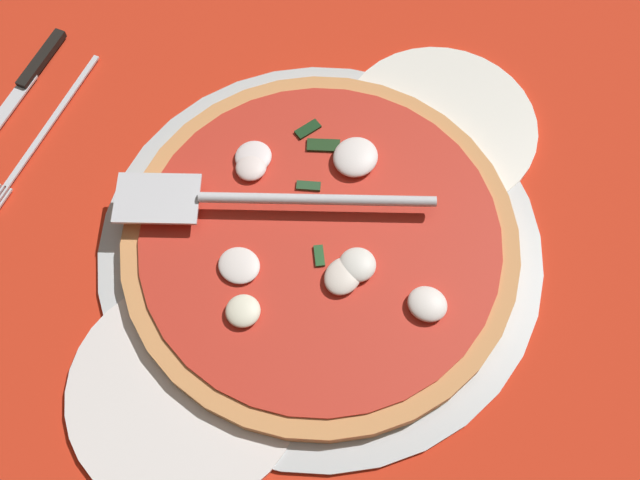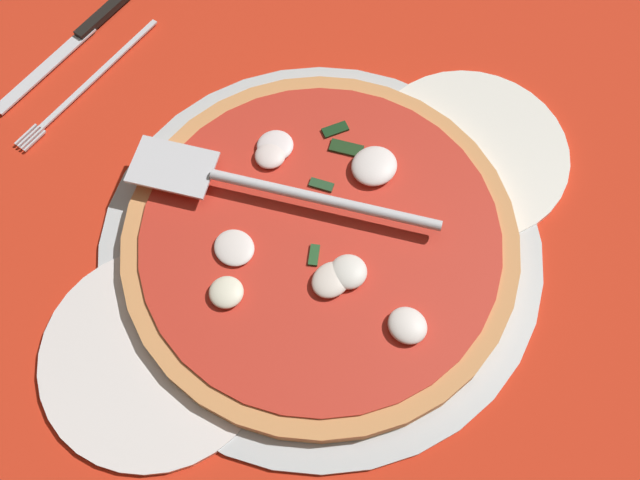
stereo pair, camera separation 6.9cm
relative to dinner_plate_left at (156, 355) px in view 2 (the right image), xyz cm
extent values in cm
cube|color=red|center=(17.99, -4.40, -1.00)|extent=(105.77, 105.77, 0.80)
cube|color=silver|center=(-4.04, 0.01, -0.55)|extent=(8.81, 8.81, 0.10)
cube|color=silver|center=(-4.04, 17.63, -0.55)|extent=(8.81, 8.81, 0.10)
cube|color=silver|center=(4.77, -8.81, -0.55)|extent=(8.81, 8.81, 0.10)
cube|color=silver|center=(4.77, 8.82, -0.55)|extent=(8.81, 8.81, 0.10)
cube|color=silver|center=(4.77, 26.45, -0.55)|extent=(8.81, 8.81, 0.10)
cube|color=silver|center=(13.59, -17.62, -0.55)|extent=(8.81, 8.81, 0.10)
cube|color=silver|center=(13.59, 0.01, -0.55)|extent=(8.81, 8.81, 0.10)
cube|color=silver|center=(13.59, 17.63, -0.55)|extent=(8.81, 8.81, 0.10)
cube|color=silver|center=(13.59, 35.26, -0.55)|extent=(8.81, 8.81, 0.10)
cube|color=silver|center=(22.40, -26.44, -0.55)|extent=(8.81, 8.81, 0.10)
cube|color=silver|center=(22.40, -8.81, -0.55)|extent=(8.81, 8.81, 0.10)
cube|color=silver|center=(22.40, 8.82, -0.55)|extent=(8.81, 8.81, 0.10)
cube|color=silver|center=(22.40, 26.45, -0.55)|extent=(8.81, 8.81, 0.10)
cube|color=silver|center=(31.21, -17.62, -0.55)|extent=(8.81, 8.81, 0.10)
cube|color=silver|center=(31.21, 0.01, -0.55)|extent=(8.81, 8.81, 0.10)
cube|color=silver|center=(31.21, 17.63, -0.55)|extent=(8.81, 8.81, 0.10)
cube|color=silver|center=(40.03, -8.81, -0.55)|extent=(8.81, 8.81, 0.10)
cube|color=silver|center=(40.03, 8.82, -0.55)|extent=(8.81, 8.81, 0.10)
cube|color=silver|center=(48.84, -17.62, -0.55)|extent=(8.81, 8.81, 0.10)
cube|color=silver|center=(48.84, 0.01, -0.55)|extent=(8.81, 8.81, 0.10)
cube|color=silver|center=(57.66, -8.81, -0.55)|extent=(8.81, 8.81, 0.10)
cylinder|color=silver|center=(17.95, -2.84, -0.09)|extent=(42.30, 42.30, 0.82)
cylinder|color=white|center=(0.00, 0.00, 0.00)|extent=(20.77, 20.77, 1.00)
cylinder|color=white|center=(36.11, -6.27, 0.00)|extent=(20.19, 20.19, 1.00)
cylinder|color=tan|center=(17.95, -2.84, 1.12)|extent=(37.33, 37.33, 1.59)
cylinder|color=red|center=(17.95, -2.84, 2.06)|extent=(33.88, 33.88, 0.30)
ellipsoid|color=white|center=(21.69, 7.06, 2.67)|extent=(3.67, 3.55, 0.92)
ellipsoid|color=white|center=(16.91, -14.56, 2.85)|extent=(3.29, 3.59, 1.28)
ellipsoid|color=white|center=(7.92, -1.02, 2.77)|extent=(3.13, 3.11, 1.11)
ellipsoid|color=white|center=(26.71, -1.52, 2.91)|extent=(4.61, 4.29, 1.40)
ellipsoid|color=white|center=(11.41, 1.77, 2.63)|extent=(3.57, 3.89, 0.83)
ellipsoid|color=silver|center=(15.36, -6.83, 2.79)|extent=(3.87, 3.22, 1.15)
ellipsoid|color=white|center=(20.56, 6.56, 2.74)|extent=(3.10, 2.99, 1.06)
ellipsoid|color=white|center=(16.95, -7.40, 2.88)|extent=(3.44, 3.40, 1.33)
cube|color=#214526|center=(21.86, 0.84, 2.36)|extent=(1.87, 2.49, 0.30)
cube|color=#1B3818|center=(26.54, 2.00, 2.36)|extent=(2.77, 3.52, 0.30)
cube|color=#215026|center=(16.11, -3.88, 2.36)|extent=(2.19, 1.96, 0.30)
cube|color=#143617|center=(27.35, 4.32, 2.36)|extent=(2.82, 2.03, 0.30)
cube|color=silver|center=(12.73, 11.73, 3.76)|extent=(8.51, 9.44, 0.30)
cylinder|color=silver|center=(20.23, -1.16, 4.11)|extent=(11.91, 19.48, 1.00)
cube|color=white|center=(15.53, 30.98, -0.20)|extent=(20.48, 14.15, 0.60)
cube|color=silver|center=(15.91, 28.43, 0.23)|extent=(17.57, 3.22, 0.25)
cube|color=silver|center=(5.59, 27.55, 0.23)|extent=(3.00, 0.66, 0.25)
cube|color=silver|center=(5.66, 27.11, 0.23)|extent=(3.00, 0.66, 0.25)
cube|color=silver|center=(5.72, 26.68, 0.23)|extent=(3.00, 0.66, 0.25)
cube|color=silver|center=(5.79, 26.24, 0.23)|extent=(3.00, 0.66, 0.25)
cube|color=black|center=(21.14, 34.43, 0.50)|extent=(8.17, 2.39, 0.80)
cube|color=silver|center=(12.15, 33.08, 0.23)|extent=(14.19, 3.49, 0.25)
camera|label=1|loc=(-7.42, -18.32, 63.41)|focal=41.11mm
camera|label=2|loc=(-3.18, -23.74, 63.41)|focal=41.11mm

